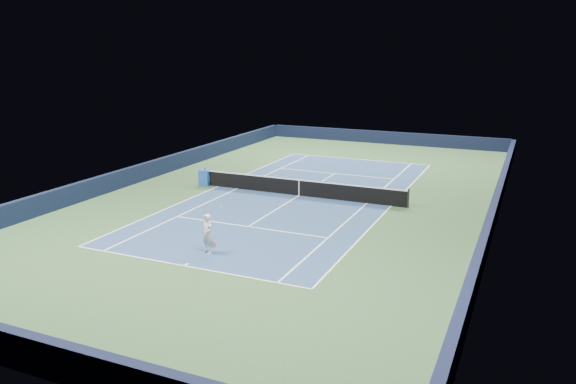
% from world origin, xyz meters
% --- Properties ---
extents(ground, '(40.00, 40.00, 0.00)m').
position_xyz_m(ground, '(0.00, 0.00, 0.00)').
color(ground, '#2D4C29').
rests_on(ground, ground).
extents(wall_far, '(22.00, 0.35, 1.10)m').
position_xyz_m(wall_far, '(0.00, 19.82, 0.55)').
color(wall_far, black).
rests_on(wall_far, ground).
extents(wall_near, '(22.00, 0.35, 1.10)m').
position_xyz_m(wall_near, '(0.00, -19.82, 0.55)').
color(wall_near, black).
rests_on(wall_near, ground).
extents(wall_right, '(0.35, 40.00, 1.10)m').
position_xyz_m(wall_right, '(10.82, 0.00, 0.55)').
color(wall_right, black).
rests_on(wall_right, ground).
extents(wall_left, '(0.35, 40.00, 1.10)m').
position_xyz_m(wall_left, '(-10.82, 0.00, 0.55)').
color(wall_left, black).
rests_on(wall_left, ground).
extents(court_surface, '(10.97, 23.77, 0.01)m').
position_xyz_m(court_surface, '(0.00, 0.00, 0.00)').
color(court_surface, navy).
rests_on(court_surface, ground).
extents(baseline_far, '(10.97, 0.08, 0.00)m').
position_xyz_m(baseline_far, '(0.00, 11.88, 0.01)').
color(baseline_far, white).
rests_on(baseline_far, ground).
extents(baseline_near, '(10.97, 0.08, 0.00)m').
position_xyz_m(baseline_near, '(0.00, -11.88, 0.01)').
color(baseline_near, white).
rests_on(baseline_near, ground).
extents(sideline_doubles_right, '(0.08, 23.77, 0.00)m').
position_xyz_m(sideline_doubles_right, '(5.49, 0.00, 0.01)').
color(sideline_doubles_right, white).
rests_on(sideline_doubles_right, ground).
extents(sideline_doubles_left, '(0.08, 23.77, 0.00)m').
position_xyz_m(sideline_doubles_left, '(-5.49, 0.00, 0.01)').
color(sideline_doubles_left, white).
rests_on(sideline_doubles_left, ground).
extents(sideline_singles_right, '(0.08, 23.77, 0.00)m').
position_xyz_m(sideline_singles_right, '(4.12, 0.00, 0.01)').
color(sideline_singles_right, white).
rests_on(sideline_singles_right, ground).
extents(sideline_singles_left, '(0.08, 23.77, 0.00)m').
position_xyz_m(sideline_singles_left, '(-4.12, 0.00, 0.01)').
color(sideline_singles_left, white).
rests_on(sideline_singles_left, ground).
extents(service_line_far, '(8.23, 0.08, 0.00)m').
position_xyz_m(service_line_far, '(0.00, 6.40, 0.01)').
color(service_line_far, white).
rests_on(service_line_far, ground).
extents(service_line_near, '(8.23, 0.08, 0.00)m').
position_xyz_m(service_line_near, '(0.00, -6.40, 0.01)').
color(service_line_near, white).
rests_on(service_line_near, ground).
extents(center_service_line, '(0.08, 12.80, 0.00)m').
position_xyz_m(center_service_line, '(0.00, 0.00, 0.01)').
color(center_service_line, white).
rests_on(center_service_line, ground).
extents(center_mark_far, '(0.08, 0.30, 0.00)m').
position_xyz_m(center_mark_far, '(0.00, 11.73, 0.01)').
color(center_mark_far, white).
rests_on(center_mark_far, ground).
extents(center_mark_near, '(0.08, 0.30, 0.00)m').
position_xyz_m(center_mark_near, '(0.00, -11.73, 0.01)').
color(center_mark_near, white).
rests_on(center_mark_near, ground).
extents(tennis_net, '(12.90, 0.10, 1.07)m').
position_xyz_m(tennis_net, '(0.00, 0.00, 0.50)').
color(tennis_net, black).
rests_on(tennis_net, ground).
extents(sponsor_cube, '(0.69, 0.64, 1.01)m').
position_xyz_m(sponsor_cube, '(-6.40, -0.07, 0.50)').
color(sponsor_cube, '#1D4CB3').
rests_on(sponsor_cube, ground).
extents(tennis_player, '(0.84, 1.34, 1.82)m').
position_xyz_m(tennis_player, '(0.12, -10.27, 0.86)').
color(tennis_player, silver).
rests_on(tennis_player, ground).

